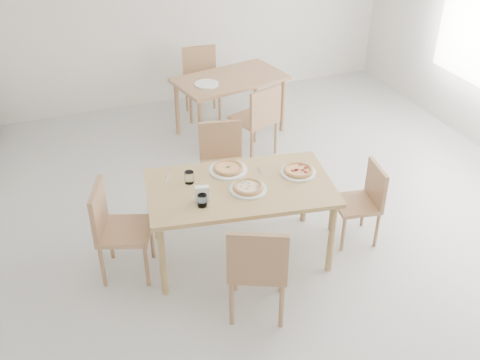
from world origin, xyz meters
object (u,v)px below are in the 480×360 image
object	(u,v)px
plate_pepperoni	(298,172)
main_table	(240,193)
chair_north	(222,159)
chair_east	(364,198)
tumbler_a	(189,177)
chair_back_n	(201,77)
chair_back_s	(258,116)
tumbler_b	(202,201)
pizza_margherita	(228,168)
chair_west	(114,225)
pizza_pepperoni	(298,170)
chair_south	(258,265)
napkin_holder	(202,194)
plate_margherita	(228,170)
second_table	(230,85)
plate_mushroom	(248,189)
pizza_mushroom	(248,187)
plate_empty	(207,84)

from	to	relation	value
plate_pepperoni	main_table	bearing A→B (deg)	-179.19
chair_north	chair_east	size ratio (longest dim) A/B	1.12
tumbler_a	chair_back_n	distance (m)	2.97
chair_north	chair_back_n	size ratio (longest dim) A/B	0.96
chair_north	chair_back_s	world-z (taller)	chair_back_s
tumbler_b	main_table	bearing A→B (deg)	23.91
plate_pepperoni	pizza_margherita	size ratio (longest dim) A/B	1.12
chair_west	pizza_pepperoni	size ratio (longest dim) A/B	2.79
chair_south	chair_north	bearing A→B (deg)	-75.49
pizza_margherita	chair_back_n	distance (m)	2.81
napkin_holder	pizza_margherita	bearing A→B (deg)	59.77
chair_back_n	tumbler_a	bearing A→B (deg)	-101.46
chair_south	chair_north	size ratio (longest dim) A/B	1.05
pizza_margherita	plate_margherita	bearing A→B (deg)	0.00
chair_east	pizza_pepperoni	size ratio (longest dim) A/B	2.47
plate_margherita	chair_south	bearing A→B (deg)	-97.29
chair_north	tumbler_a	world-z (taller)	chair_north
plate_margherita	pizza_pepperoni	bearing A→B (deg)	-24.52
napkin_holder	second_table	xyz separation A→B (m)	(1.11, 2.42, -0.16)
chair_back_n	plate_margherita	bearing A→B (deg)	-94.53
chair_south	tumbler_a	bearing A→B (deg)	-51.40
main_table	plate_mushroom	xyz separation A→B (m)	(0.04, -0.09, 0.09)
chair_back_s	chair_north	bearing A→B (deg)	28.04
pizza_mushroom	chair_back_n	world-z (taller)	chair_back_n
pizza_margherita	tumbler_b	distance (m)	0.58
pizza_mushroom	chair_west	bearing A→B (deg)	168.24
tumbler_b	second_table	size ratio (longest dim) A/B	0.07
tumbler_b	chair_back_n	distance (m)	3.33
chair_west	plate_empty	size ratio (longest dim) A/B	3.05
chair_south	pizza_mushroom	world-z (taller)	chair_south
chair_west	plate_mushroom	size ratio (longest dim) A/B	2.77
chair_south	napkin_holder	bearing A→B (deg)	-46.88
chair_east	pizza_pepperoni	world-z (taller)	pizza_pepperoni
chair_west	tumbler_a	xyz separation A→B (m)	(0.69, 0.05, 0.29)
chair_south	plate_empty	distance (m)	3.03
plate_margherita	napkin_holder	distance (m)	0.52
pizza_margherita	plate_empty	bearing A→B (deg)	77.93
main_table	tumbler_b	xyz separation A→B (m)	(-0.39, -0.17, 0.13)
pizza_margherita	chair_back_n	world-z (taller)	chair_back_n
plate_mushroom	chair_back_s	xyz separation A→B (m)	(0.80, 1.73, -0.24)
plate_margherita	plate_empty	distance (m)	1.98
plate_margherita	napkin_holder	xyz separation A→B (m)	(-0.36, -0.37, 0.06)
plate_mushroom	tumbler_b	distance (m)	0.44
tumbler_b	chair_back_n	size ratio (longest dim) A/B	0.11
plate_pepperoni	chair_back_n	distance (m)	3.00
plate_margherita	chair_back_s	bearing A→B (deg)	58.04
plate_empty	chair_south	bearing A→B (deg)	-100.42
plate_empty	pizza_mushroom	bearing A→B (deg)	-98.96
chair_south	plate_margherita	bearing A→B (deg)	-72.98
chair_north	plate_empty	distance (m)	1.37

